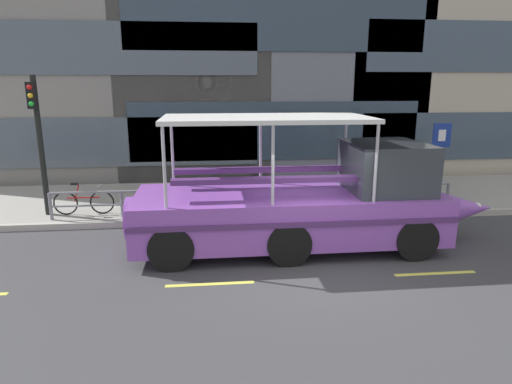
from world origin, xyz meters
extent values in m
plane|color=#3D3D3F|center=(0.00, 0.00, 0.00)|extent=(120.00, 120.00, 0.00)
cube|color=#99968E|center=(0.00, 5.60, 0.09)|extent=(32.00, 4.80, 0.18)
cube|color=#B2ADA3|center=(0.00, 3.11, 0.09)|extent=(32.00, 0.18, 0.18)
cube|color=#DBD64C|center=(-2.40, -0.82, 0.00)|extent=(1.80, 0.12, 0.01)
cube|color=#DBD64C|center=(2.40, -0.82, 0.00)|extent=(1.80, 0.12, 0.01)
cube|color=#4C5660|center=(-6.77, 8.37, 1.73)|extent=(12.70, 0.06, 1.90)
cube|color=#4C5660|center=(-6.77, 8.37, 5.19)|extent=(12.70, 0.06, 1.90)
cube|color=#2D3D4C|center=(0.36, 8.37, 2.09)|extent=(11.57, 0.06, 2.30)
cube|color=#2D3D4C|center=(0.36, 8.37, 6.28)|extent=(11.57, 0.06, 2.30)
cube|color=#3D4C5B|center=(9.11, 8.37, 1.79)|extent=(10.43, 0.06, 1.97)
cube|color=#3D4C5B|center=(9.11, 8.37, 5.37)|extent=(10.43, 0.06, 1.97)
cylinder|color=gray|center=(-0.93, 3.45, 0.95)|extent=(11.82, 0.07, 0.07)
cylinder|color=gray|center=(-0.93, 3.45, 0.57)|extent=(11.82, 0.06, 0.06)
cylinder|color=gray|center=(-6.84, 3.45, 0.57)|extent=(0.09, 0.09, 0.77)
cylinder|color=gray|center=(-4.87, 3.45, 0.57)|extent=(0.09, 0.09, 0.77)
cylinder|color=gray|center=(-2.90, 3.45, 0.57)|extent=(0.09, 0.09, 0.77)
cylinder|color=gray|center=(-0.93, 3.45, 0.57)|extent=(0.09, 0.09, 0.77)
cylinder|color=gray|center=(1.04, 3.45, 0.57)|extent=(0.09, 0.09, 0.77)
cylinder|color=gray|center=(3.01, 3.45, 0.57)|extent=(0.09, 0.09, 0.77)
cylinder|color=gray|center=(4.98, 3.45, 0.57)|extent=(0.09, 0.09, 0.77)
cylinder|color=black|center=(-7.13, 4.03, 2.18)|extent=(0.16, 0.16, 4.00)
cube|color=black|center=(-7.13, 3.83, 3.63)|extent=(0.24, 0.20, 0.72)
sphere|color=red|center=(-7.13, 3.72, 3.85)|extent=(0.14, 0.14, 0.14)
sphere|color=gold|center=(-7.13, 3.72, 3.63)|extent=(0.14, 0.14, 0.14)
sphere|color=green|center=(-7.13, 3.72, 3.41)|extent=(0.14, 0.14, 0.14)
cylinder|color=#4C4F54|center=(4.97, 4.18, 1.44)|extent=(0.08, 0.08, 2.53)
cube|color=navy|center=(4.97, 4.13, 2.36)|extent=(0.60, 0.04, 0.76)
cube|color=white|center=(4.97, 4.11, 2.36)|extent=(0.24, 0.01, 0.36)
torus|color=black|center=(-5.53, 3.91, 0.53)|extent=(0.70, 0.04, 0.70)
torus|color=black|center=(-6.57, 3.91, 0.53)|extent=(0.70, 0.04, 0.70)
cylinder|color=#B21919|center=(-6.05, 3.91, 0.69)|extent=(0.95, 0.04, 0.04)
cylinder|color=#B21919|center=(-6.23, 3.91, 0.83)|extent=(0.19, 0.04, 0.51)
cube|color=black|center=(-6.27, 3.91, 1.11)|extent=(0.20, 0.08, 0.06)
cylinder|color=#A5A5AA|center=(-5.57, 3.91, 1.03)|extent=(0.03, 0.46, 0.03)
cube|color=purple|center=(-0.46, 1.14, 0.83)|extent=(7.36, 2.53, 1.12)
cone|color=purple|center=(4.05, 1.14, 0.83)|extent=(1.65, 1.06, 1.06)
cylinder|color=purple|center=(-4.14, 1.14, 0.83)|extent=(0.37, 1.06, 1.06)
cube|color=#4D2A62|center=(-0.46, -0.15, 0.97)|extent=(7.36, 0.04, 0.12)
sphere|color=white|center=(4.46, 1.14, 0.88)|extent=(0.22, 0.22, 0.22)
cube|color=#33383D|center=(1.93, 1.14, 1.98)|extent=(1.84, 2.13, 1.17)
cube|color=silver|center=(-1.01, 1.14, 3.16)|extent=(4.78, 2.33, 0.10)
cylinder|color=#B2B2B7|center=(1.26, 2.25, 2.25)|extent=(0.07, 0.07, 1.72)
cylinder|color=#B2B2B7|center=(1.26, 0.03, 2.25)|extent=(0.07, 0.07, 1.72)
cylinder|color=#B2B2B7|center=(-1.01, 2.25, 2.25)|extent=(0.07, 0.07, 1.72)
cylinder|color=#B2B2B7|center=(-1.01, 0.03, 2.25)|extent=(0.07, 0.07, 1.72)
cylinder|color=#B2B2B7|center=(-3.28, 2.25, 2.25)|extent=(0.07, 0.07, 1.72)
cylinder|color=#B2B2B7|center=(-3.28, 0.03, 2.25)|extent=(0.07, 0.07, 1.72)
cube|color=#4D2A62|center=(-1.01, 1.75, 1.84)|extent=(4.40, 0.28, 0.12)
cube|color=#4D2A62|center=(-1.01, 0.53, 1.84)|extent=(4.40, 0.28, 0.12)
cylinder|color=black|center=(2.30, 2.30, 0.50)|extent=(1.00, 0.28, 1.00)
cylinder|color=black|center=(2.30, -0.03, 0.50)|extent=(1.00, 0.28, 1.00)
cylinder|color=black|center=(-0.64, 2.30, 0.50)|extent=(1.00, 0.28, 1.00)
cylinder|color=black|center=(-0.64, -0.03, 0.50)|extent=(1.00, 0.28, 1.00)
cylinder|color=black|center=(-3.22, 2.30, 0.50)|extent=(1.00, 0.28, 1.00)
cylinder|color=black|center=(-3.22, -0.03, 0.50)|extent=(1.00, 0.28, 1.00)
cylinder|color=black|center=(3.72, 4.71, 0.62)|extent=(0.11, 0.11, 0.88)
cylinder|color=black|center=(3.68, 4.54, 0.62)|extent=(0.11, 0.11, 0.88)
cube|color=maroon|center=(3.70, 4.63, 1.38)|extent=(0.25, 0.36, 0.63)
cylinder|color=maroon|center=(3.74, 4.84, 1.34)|extent=(0.08, 0.08, 0.56)
cylinder|color=maroon|center=(3.66, 4.41, 1.34)|extent=(0.08, 0.08, 0.56)
sphere|color=tan|center=(3.70, 4.63, 1.83)|extent=(0.24, 0.24, 0.24)
camera|label=1|loc=(-2.36, -9.13, 3.98)|focal=31.06mm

